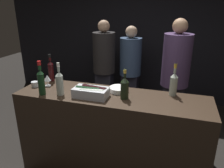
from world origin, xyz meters
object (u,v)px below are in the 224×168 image
at_px(wine_glass, 47,78).
at_px(white_wine_bottle, 60,82).
at_px(rose_wine_bottle, 174,83).
at_px(person_in_hoodie, 175,74).
at_px(champagne_bottle, 125,87).
at_px(person_grey_polo, 130,66).
at_px(bowl_white, 119,89).
at_px(ice_bin_with_bottles, 91,92).
at_px(candle_votive, 35,84).
at_px(person_blond_tee, 104,63).
at_px(red_wine_bottle_black_foil, 51,70).
at_px(red_wine_bottle_burgundy, 41,81).

bearing_deg(wine_glass, white_wine_bottle, -34.70).
bearing_deg(white_wine_bottle, rose_wine_bottle, 16.61).
height_order(wine_glass, person_in_hoodie, person_in_hoodie).
relative_size(wine_glass, champagne_bottle, 0.44).
bearing_deg(person_grey_polo, bowl_white, -55.33).
xyz_separation_m(ice_bin_with_bottles, rose_wine_bottle, (0.83, 0.31, 0.08)).
xyz_separation_m(person_in_hoodie, person_grey_polo, (-0.82, 0.62, -0.10)).
xyz_separation_m(white_wine_bottle, champagne_bottle, (0.69, 0.10, -0.02)).
bearing_deg(person_in_hoodie, candle_votive, -67.42).
distance_m(wine_glass, candle_votive, 0.16).
bearing_deg(wine_glass, person_grey_polo, 69.55).
relative_size(bowl_white, wine_glass, 1.60).
xyz_separation_m(rose_wine_bottle, person_in_hoodie, (-0.00, 0.93, -0.19)).
xyz_separation_m(white_wine_bottle, person_grey_polo, (0.35, 1.91, -0.30)).
xyz_separation_m(white_wine_bottle, rose_wine_bottle, (1.17, 0.35, -0.01)).
height_order(candle_votive, person_blond_tee, person_blond_tee).
bearing_deg(red_wine_bottle_black_foil, red_wine_bottle_burgundy, -70.95).
distance_m(person_blond_tee, person_grey_polo, 0.49).
bearing_deg(red_wine_bottle_black_foil, ice_bin_with_bottles, -26.03).
bearing_deg(rose_wine_bottle, red_wine_bottle_black_foil, 179.05).
bearing_deg(champagne_bottle, person_grey_polo, 100.64).
relative_size(red_wine_bottle_burgundy, rose_wine_bottle, 1.08).
xyz_separation_m(champagne_bottle, red_wine_bottle_black_foil, (-1.03, 0.27, 0.02)).
distance_m(white_wine_bottle, rose_wine_bottle, 1.22).
distance_m(bowl_white, champagne_bottle, 0.22).
relative_size(ice_bin_with_bottles, white_wine_bottle, 1.02).
bearing_deg(person_in_hoodie, white_wine_bottle, -56.09).
distance_m(champagne_bottle, red_wine_bottle_black_foil, 1.07).
bearing_deg(candle_votive, rose_wine_bottle, 8.23).
bearing_deg(candle_votive, wine_glass, 30.08).
bearing_deg(wine_glass, red_wine_bottle_burgundy, -70.03).
xyz_separation_m(wine_glass, person_blond_tee, (0.18, 1.54, -0.19)).
bearing_deg(candle_votive, champagne_bottle, -0.89).
distance_m(candle_votive, person_blond_tee, 1.65).
relative_size(ice_bin_with_bottles, person_grey_polo, 0.22).
bearing_deg(red_wine_bottle_black_foil, person_grey_polo, 65.59).
height_order(ice_bin_with_bottles, white_wine_bottle, white_wine_bottle).
relative_size(red_wine_bottle_black_foil, rose_wine_bottle, 1.00).
distance_m(rose_wine_bottle, person_blond_tee, 1.90).
relative_size(red_wine_bottle_black_foil, person_in_hoodie, 0.19).
xyz_separation_m(person_in_hoodie, person_blond_tee, (-1.27, 0.46, -0.05)).
relative_size(white_wine_bottle, person_grey_polo, 0.22).
height_order(red_wine_bottle_burgundy, red_wine_bottle_black_foil, red_wine_bottle_burgundy).
bearing_deg(red_wine_bottle_black_foil, bowl_white, -6.32).
bearing_deg(red_wine_bottle_burgundy, wine_glass, 109.97).
distance_m(white_wine_bottle, champagne_bottle, 0.70).
height_order(white_wine_bottle, red_wine_bottle_black_foil, white_wine_bottle).
height_order(champagne_bottle, red_wine_bottle_black_foil, red_wine_bottle_black_foil).
bearing_deg(red_wine_bottle_burgundy, person_grey_polo, 74.40).
distance_m(bowl_white, red_wine_bottle_burgundy, 0.85).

